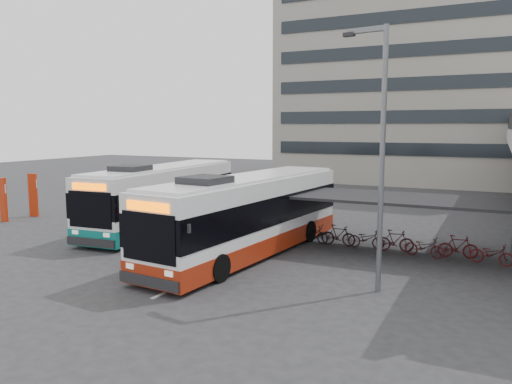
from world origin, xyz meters
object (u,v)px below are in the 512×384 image
at_px(bus_main, 249,216).
at_px(bus_teal, 164,197).
at_px(lamp_post, 379,144).
at_px(pedestrian, 163,217).

xyz_separation_m(bus_main, bus_teal, (-7.15, 3.47, -0.02)).
distance_m(bus_teal, lamp_post, 15.09).
bearing_deg(lamp_post, bus_main, 164.27).
relative_size(bus_main, lamp_post, 1.44).
xyz_separation_m(bus_main, pedestrian, (-6.12, 1.92, -0.88)).
relative_size(bus_teal, lamp_post, 1.43).
height_order(pedestrian, lamp_post, lamp_post).
relative_size(pedestrian, lamp_post, 0.19).
bearing_deg(pedestrian, lamp_post, -99.46).
xyz_separation_m(bus_main, lamp_post, (6.22, -2.64, 3.35)).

